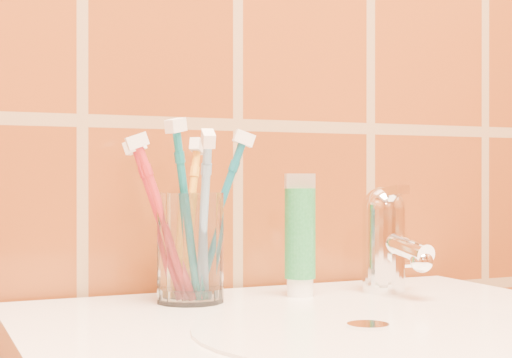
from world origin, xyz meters
name	(u,v)px	position (x,y,z in m)	size (l,w,h in m)	color
glass_tumbler	(190,247)	(-0.09, 1.11, 0.91)	(0.07, 0.07, 0.11)	white
toothpaste_tube	(300,239)	(0.03, 1.10, 0.91)	(0.04, 0.03, 0.13)	white
faucet	(386,236)	(0.14, 1.09, 0.91)	(0.05, 0.11, 0.12)	white
toothbrush_0	(217,216)	(-0.06, 1.12, 0.94)	(0.08, 0.04, 0.19)	#0D586E
toothbrush_1	(160,221)	(-0.12, 1.13, 0.93)	(0.07, 0.07, 0.18)	#A62331
toothbrush_2	(165,220)	(-0.12, 1.11, 0.94)	(0.08, 0.03, 0.18)	#B62731
toothbrush_3	(187,213)	(-0.10, 1.10, 0.94)	(0.05, 0.04, 0.20)	#0D6573
toothbrush_4	(190,219)	(-0.08, 1.14, 0.93)	(0.05, 0.06, 0.18)	gold
toothbrush_5	(203,221)	(-0.09, 1.08, 0.94)	(0.04, 0.09, 0.18)	#6892BA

